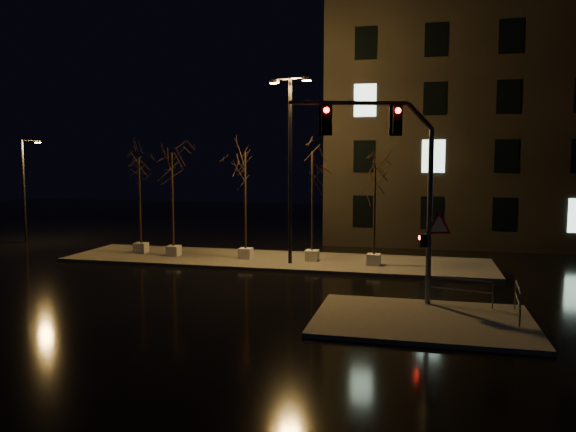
# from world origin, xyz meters

# --- Properties ---
(ground) EXTENTS (90.00, 90.00, 0.00)m
(ground) POSITION_xyz_m (0.00, 0.00, 0.00)
(ground) COLOR black
(ground) RESTS_ON ground
(median) EXTENTS (22.00, 5.00, 0.15)m
(median) POSITION_xyz_m (0.00, 6.00, 0.07)
(median) COLOR #4E4B46
(median) RESTS_ON ground
(sidewalk_corner) EXTENTS (7.00, 5.00, 0.15)m
(sidewalk_corner) POSITION_xyz_m (7.50, -3.50, 0.07)
(sidewalk_corner) COLOR #4E4B46
(sidewalk_corner) RESTS_ON ground
(building) EXTENTS (25.00, 12.00, 15.00)m
(building) POSITION_xyz_m (14.00, 18.00, 7.50)
(building) COLOR black
(building) RESTS_ON ground
(tree_0) EXTENTS (1.80, 1.80, 5.41)m
(tree_0) POSITION_xyz_m (-7.73, 6.22, 4.26)
(tree_0) COLOR beige
(tree_0) RESTS_ON median
(tree_1) EXTENTS (1.80, 1.80, 5.66)m
(tree_1) POSITION_xyz_m (-5.52, 5.67, 4.44)
(tree_1) COLOR beige
(tree_1) RESTS_ON median
(tree_2) EXTENTS (1.80, 1.80, 5.66)m
(tree_2) POSITION_xyz_m (-1.49, 5.74, 4.45)
(tree_2) COLOR beige
(tree_2) RESTS_ON median
(tree_3) EXTENTS (1.80, 1.80, 5.72)m
(tree_3) POSITION_xyz_m (2.01, 5.92, 4.49)
(tree_3) COLOR beige
(tree_3) RESTS_ON median
(tree_4) EXTENTS (1.80, 1.80, 4.89)m
(tree_4) POSITION_xyz_m (5.16, 5.48, 3.86)
(tree_4) COLOR beige
(tree_4) RESTS_ON median
(traffic_signal_mast) EXTENTS (5.62, 1.80, 7.15)m
(traffic_signal_mast) POSITION_xyz_m (6.57, -1.85, 4.84)
(traffic_signal_mast) COLOR #5A5D62
(traffic_signal_mast) RESTS_ON sidewalk_corner
(streetlight_main) EXTENTS (2.24, 0.88, 9.10)m
(streetlight_main) POSITION_xyz_m (1.06, 5.02, 5.40)
(streetlight_main) COLOR black
(streetlight_main) RESTS_ON median
(streetlight_far) EXTENTS (1.28, 0.46, 6.57)m
(streetlight_far) POSITION_xyz_m (-17.20, 8.98, 3.62)
(streetlight_far) COLOR black
(streetlight_far) RESTS_ON ground
(guard_rail_a) EXTENTS (2.16, 0.56, 0.96)m
(guard_rail_a) POSITION_xyz_m (8.80, -1.50, 0.77)
(guard_rail_a) COLOR #5A5D62
(guard_rail_a) RESTS_ON sidewalk_corner
(guard_rail_b) EXTENTS (0.23, 2.17, 1.03)m
(guard_rail_b) POSITION_xyz_m (10.50, -2.73, 0.82)
(guard_rail_b) COLOR #5A5D62
(guard_rail_b) RESTS_ON sidewalk_corner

